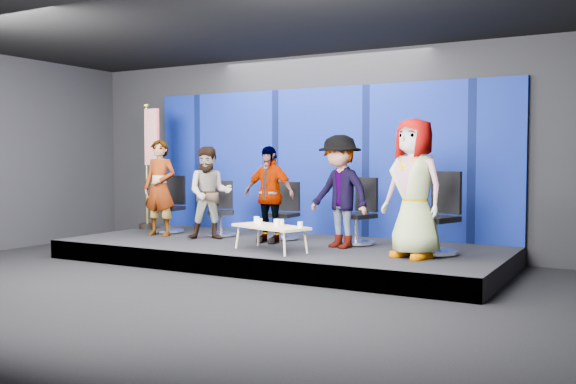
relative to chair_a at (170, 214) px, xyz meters
name	(u,v)px	position (x,y,z in m)	size (l,w,h in m)	color
ground	(180,290)	(2.49, -2.82, -0.64)	(10.00, 10.00, 0.00)	black
room_walls	(178,95)	(2.49, -2.82, 1.79)	(10.02, 8.02, 3.51)	black
riser	(279,253)	(2.49, -0.32, -0.49)	(7.00, 3.00, 0.30)	black
backdrop	(320,161)	(2.49, 1.13, 0.96)	(7.00, 0.08, 2.60)	navy
chair_a	(170,214)	(0.00, 0.00, 0.00)	(0.65, 0.65, 1.03)	silver
panelist_a	(160,188)	(0.18, -0.47, 0.50)	(0.61, 0.40, 1.67)	black
chair_b	(221,218)	(1.12, 0.03, -0.03)	(0.74, 0.74, 0.95)	silver
panelist_b	(210,193)	(1.23, -0.45, 0.43)	(0.75, 0.59, 1.55)	black
chair_c	(284,220)	(2.31, 0.16, -0.03)	(0.55, 0.55, 0.96)	silver
panelist_c	(269,194)	(2.31, -0.34, 0.43)	(0.91, 0.38, 1.55)	black
chair_d	(359,223)	(3.65, 0.16, 0.01)	(0.75, 0.75, 1.05)	silver
panelist_d	(340,192)	(3.54, -0.33, 0.51)	(1.10, 0.63, 1.70)	black
chair_e	(437,227)	(5.02, -0.27, 0.04)	(0.84, 0.84, 1.17)	silver
panelist_e	(414,188)	(4.83, -0.74, 0.60)	(0.92, 0.60, 1.89)	black
coffee_table	(271,228)	(2.80, -1.12, 0.00)	(1.31, 0.88, 0.37)	tan
mug_a	(257,220)	(2.44, -0.92, 0.08)	(0.08, 0.08, 0.10)	white
mug_b	(260,222)	(2.63, -1.14, 0.08)	(0.08, 0.08, 0.09)	white
mug_c	(281,222)	(2.94, -1.03, 0.08)	(0.07, 0.07, 0.09)	white
mug_d	(277,223)	(2.97, -1.21, 0.09)	(0.09, 0.09, 0.11)	white
mug_e	(300,225)	(3.35, -1.21, 0.08)	(0.08, 0.08, 0.09)	white
flag_stand	(150,162)	(-0.65, 0.22, 0.94)	(0.54, 0.32, 2.41)	black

